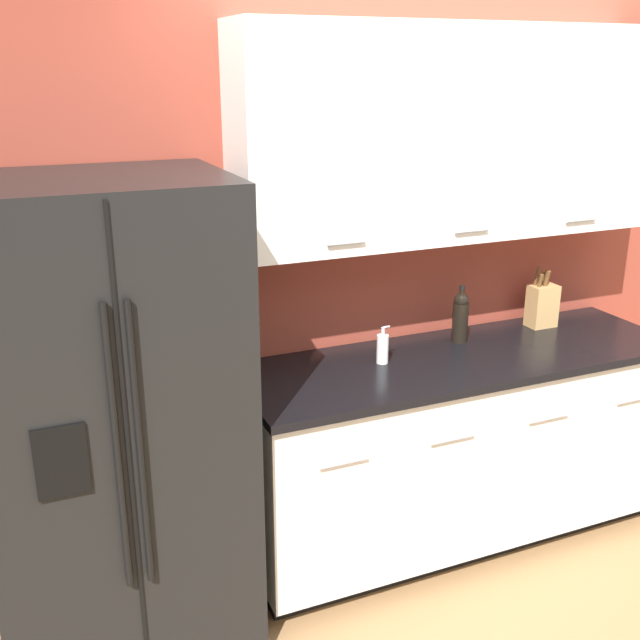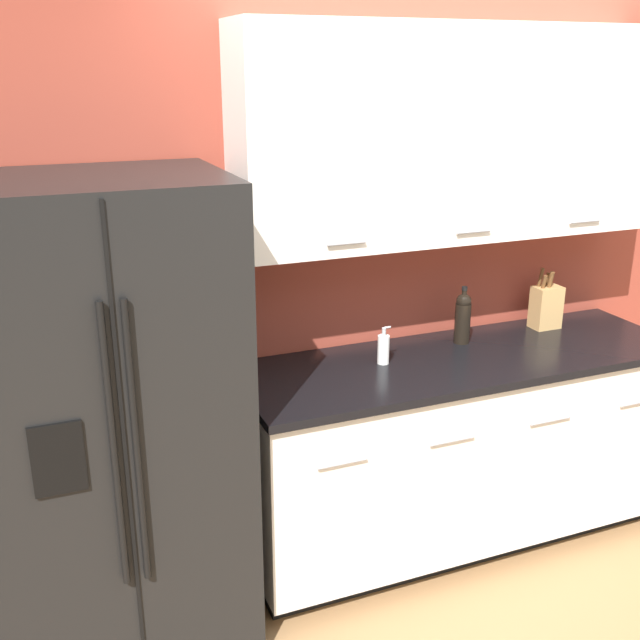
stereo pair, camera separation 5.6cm
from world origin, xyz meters
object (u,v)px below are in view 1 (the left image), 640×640
refrigerator (113,427)px  soap_dispenser (383,348)px  knife_block (542,305)px  wine_bottle (460,316)px

refrigerator → soap_dispenser: 1.15m
refrigerator → knife_block: 2.09m
refrigerator → knife_block: size_ratio=5.99×
knife_block → soap_dispenser: size_ratio=1.82×
wine_bottle → knife_block: bearing=3.4°
wine_bottle → refrigerator: bearing=-173.3°
soap_dispenser → refrigerator: bearing=-175.3°
knife_block → soap_dispenser: knife_block is taller
knife_block → wine_bottle: 0.49m
refrigerator → wine_bottle: refrigerator is taller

